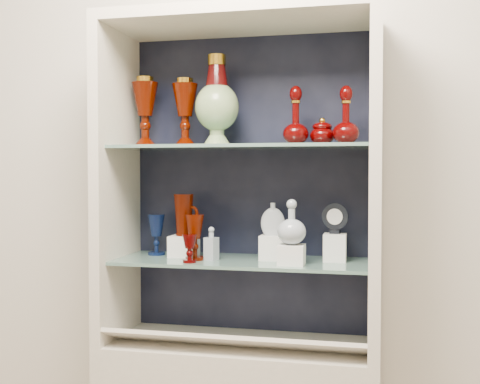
% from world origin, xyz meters
% --- Properties ---
extents(wall_back, '(3.50, 0.02, 2.80)m').
position_xyz_m(wall_back, '(0.00, 1.75, 1.40)').
color(wall_back, beige).
rests_on(wall_back, ground).
extents(cabinet_back_panel, '(0.98, 0.02, 1.15)m').
position_xyz_m(cabinet_back_panel, '(0.00, 1.72, 1.32)').
color(cabinet_back_panel, black).
rests_on(cabinet_back_panel, cabinet_base).
extents(cabinet_side_left, '(0.04, 0.40, 1.15)m').
position_xyz_m(cabinet_side_left, '(-0.48, 1.53, 1.32)').
color(cabinet_side_left, beige).
rests_on(cabinet_side_left, cabinet_base).
extents(cabinet_side_right, '(0.04, 0.40, 1.15)m').
position_xyz_m(cabinet_side_right, '(0.48, 1.53, 1.32)').
color(cabinet_side_right, beige).
rests_on(cabinet_side_right, cabinet_base).
extents(cabinet_top_cap, '(1.00, 0.40, 0.04)m').
position_xyz_m(cabinet_top_cap, '(0.00, 1.53, 1.92)').
color(cabinet_top_cap, beige).
rests_on(cabinet_top_cap, cabinet_side_left).
extents(shelf_lower, '(0.92, 0.34, 0.01)m').
position_xyz_m(shelf_lower, '(0.00, 1.55, 1.04)').
color(shelf_lower, slate).
rests_on(shelf_lower, cabinet_side_left).
extents(shelf_upper, '(0.92, 0.34, 0.01)m').
position_xyz_m(shelf_upper, '(0.00, 1.55, 1.46)').
color(shelf_upper, slate).
rests_on(shelf_upper, cabinet_side_left).
extents(label_ledge, '(0.92, 0.17, 0.09)m').
position_xyz_m(label_ledge, '(0.00, 1.42, 0.78)').
color(label_ledge, beige).
rests_on(label_ledge, cabinet_base).
extents(label_card_0, '(0.10, 0.06, 0.03)m').
position_xyz_m(label_card_0, '(0.29, 1.42, 0.80)').
color(label_card_0, white).
rests_on(label_card_0, label_ledge).
extents(label_card_1, '(0.10, 0.06, 0.03)m').
position_xyz_m(label_card_1, '(-0.28, 1.42, 0.80)').
color(label_card_1, white).
rests_on(label_card_1, label_ledge).
extents(pedestal_lamp_left, '(0.13, 0.13, 0.27)m').
position_xyz_m(pedestal_lamp_left, '(-0.39, 1.60, 1.61)').
color(pedestal_lamp_left, '#490D00').
rests_on(pedestal_lamp_left, shelf_upper).
extents(pedestal_lamp_right, '(0.12, 0.12, 0.26)m').
position_xyz_m(pedestal_lamp_right, '(-0.23, 1.60, 1.60)').
color(pedestal_lamp_right, '#490D00').
rests_on(pedestal_lamp_right, shelf_upper).
extents(enamel_urn, '(0.20, 0.20, 0.34)m').
position_xyz_m(enamel_urn, '(-0.10, 1.57, 1.64)').
color(enamel_urn, '#0A491F').
rests_on(enamel_urn, shelf_upper).
extents(ruby_decanter_a, '(0.12, 0.12, 0.24)m').
position_xyz_m(ruby_decanter_a, '(0.20, 1.55, 1.59)').
color(ruby_decanter_a, '#440100').
rests_on(ruby_decanter_a, shelf_upper).
extents(ruby_decanter_b, '(0.12, 0.12, 0.22)m').
position_xyz_m(ruby_decanter_b, '(0.38, 1.54, 1.58)').
color(ruby_decanter_b, '#440100').
rests_on(ruby_decanter_b, shelf_upper).
extents(lidded_bowl, '(0.12, 0.12, 0.10)m').
position_xyz_m(lidded_bowl, '(0.29, 1.58, 1.52)').
color(lidded_bowl, '#440100').
rests_on(lidded_bowl, shelf_upper).
extents(cobalt_goblet, '(0.09, 0.09, 0.16)m').
position_xyz_m(cobalt_goblet, '(-0.35, 1.60, 1.13)').
color(cobalt_goblet, '#0A1740').
rests_on(cobalt_goblet, shelf_lower).
extents(ruby_goblet_tall, '(0.07, 0.07, 0.17)m').
position_xyz_m(ruby_goblet_tall, '(-0.16, 1.50, 1.13)').
color(ruby_goblet_tall, '#490D00').
rests_on(ruby_goblet_tall, shelf_lower).
extents(ruby_goblet_small, '(0.06, 0.06, 0.10)m').
position_xyz_m(ruby_goblet_small, '(-0.16, 1.44, 1.10)').
color(ruby_goblet_small, '#440100').
rests_on(ruby_goblet_small, shelf_lower).
extents(riser_ruby_pitcher, '(0.10, 0.10, 0.08)m').
position_xyz_m(riser_ruby_pitcher, '(-0.23, 1.58, 1.09)').
color(riser_ruby_pitcher, silver).
rests_on(riser_ruby_pitcher, shelf_lower).
extents(ruby_pitcher, '(0.14, 0.11, 0.16)m').
position_xyz_m(ruby_pitcher, '(-0.23, 1.58, 1.21)').
color(ruby_pitcher, '#490D00').
rests_on(ruby_pitcher, riser_ruby_pitcher).
extents(clear_square_bottle, '(0.05, 0.05, 0.12)m').
position_xyz_m(clear_square_bottle, '(-0.10, 1.51, 1.11)').
color(clear_square_bottle, '#939FA9').
rests_on(clear_square_bottle, shelf_lower).
extents(riser_flat_flask, '(0.09, 0.09, 0.09)m').
position_xyz_m(riser_flat_flask, '(0.11, 1.57, 1.09)').
color(riser_flat_flask, silver).
rests_on(riser_flat_flask, shelf_lower).
extents(flat_flask, '(0.09, 0.04, 0.12)m').
position_xyz_m(flat_flask, '(0.11, 1.57, 1.20)').
color(flat_flask, '#AFBAC2').
rests_on(flat_flask, riser_flat_flask).
extents(riser_clear_round_decanter, '(0.09, 0.09, 0.07)m').
position_xyz_m(riser_clear_round_decanter, '(0.20, 1.47, 1.08)').
color(riser_clear_round_decanter, silver).
rests_on(riser_clear_round_decanter, shelf_lower).
extents(clear_round_decanter, '(0.12, 0.12, 0.15)m').
position_xyz_m(clear_round_decanter, '(0.20, 1.47, 1.20)').
color(clear_round_decanter, '#939FA9').
rests_on(clear_round_decanter, riser_clear_round_decanter).
extents(riser_cameo_medallion, '(0.08, 0.08, 0.10)m').
position_xyz_m(riser_cameo_medallion, '(0.34, 1.58, 1.10)').
color(riser_cameo_medallion, silver).
rests_on(riser_cameo_medallion, shelf_lower).
extents(cameo_medallion, '(0.10, 0.05, 0.11)m').
position_xyz_m(cameo_medallion, '(0.34, 1.58, 1.21)').
color(cameo_medallion, black).
rests_on(cameo_medallion, riser_cameo_medallion).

